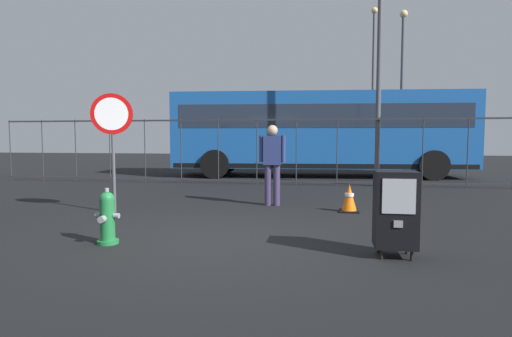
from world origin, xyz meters
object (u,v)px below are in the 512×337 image
Objects in this scene: bus_near at (320,130)px; street_light_near_left at (380,25)px; street_light_far_left at (402,78)px; traffic_cone at (349,198)px; fire_hydrant at (107,218)px; street_light_near_right at (373,76)px; stop_sign at (112,127)px; pedestrian at (272,160)px; newspaper_box_primary at (395,209)px.

bus_near is 4.46m from street_light_near_left.
traffic_cone is at bearing -104.83° from street_light_far_left.
street_light_near_left is 5.95m from street_light_far_left.
bus_near is at bearing 75.53° from fire_hydrant.
stop_sign is at bearing -113.37° from street_light_near_right.
traffic_cone is at bearing 41.69° from fire_hydrant.
bus_near reaches higher than pedestrian.
street_light_far_left reaches higher than newspaper_box_primary.
street_light_near_left reaches higher than street_light_near_right.
pedestrian is (2.84, 1.31, -0.65)m from stop_sign.
bus_near is 4.84m from street_light_far_left.
newspaper_box_primary is 1.92× the size of traffic_cone.
pedestrian is at bearing 118.33° from newspaper_box_primary.
fire_hydrant is 14.89m from street_light_far_left.
fire_hydrant is 2.72m from stop_sign.
street_light_near_right is (6.32, 14.63, 2.92)m from stop_sign.
stop_sign is (-1.06, 2.17, 1.25)m from fire_hydrant.
street_light_near_right reaches higher than fire_hydrant.
traffic_cone is (-0.35, 2.98, -0.31)m from newspaper_box_primary.
street_light_near_right is (1.59, 16.83, 3.95)m from newspaper_box_primary.
bus_near reaches higher than newspaper_box_primary.
street_light_far_left is (2.70, 10.19, 3.62)m from traffic_cone.
newspaper_box_primary is 0.13× the size of street_light_near_left.
traffic_cone is 11.15m from street_light_far_left.
street_light_near_right is (1.94, 13.85, 4.26)m from traffic_cone.
street_light_near_left is 9.36m from street_light_near_right.
fire_hydrant is 4.44m from traffic_cone.
pedestrian is at bearing -113.66° from street_light_far_left.
street_light_near_left reaches higher than fire_hydrant.
bus_near is 1.35× the size of street_light_near_right.
street_light_near_left reaches higher than bus_near.
street_light_near_left is 1.22× the size of street_light_far_left.
fire_hydrant is 0.45× the size of pedestrian.
street_light_near_right is at bearing 66.63° from stop_sign.
newspaper_box_primary is at bearing -95.41° from street_light_near_right.
street_light_far_left is (2.35, 13.17, 3.31)m from newspaper_box_primary.
bus_near is (3.75, 8.23, 0.11)m from stop_sign.
traffic_cone is (3.32, 2.96, -0.09)m from fire_hydrant.
pedestrian is 14.23m from street_light_near_right.
bus_near is at bearing 120.18° from street_light_near_left.
bus_near is at bearing -111.90° from street_light_near_right.
street_light_near_right is at bearing 75.36° from pedestrian.
street_light_near_left is (5.44, 5.31, 3.03)m from stop_sign.
fire_hydrant is 3.95m from pedestrian.
fire_hydrant is 1.41× the size of traffic_cone.
street_light_near_right is 3.79m from street_light_far_left.
fire_hydrant is 0.09× the size of street_light_near_left.
street_light_near_right reaches higher than stop_sign.
newspaper_box_primary is at bearing -95.41° from street_light_near_left.
fire_hydrant is 0.11× the size of street_light_far_left.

